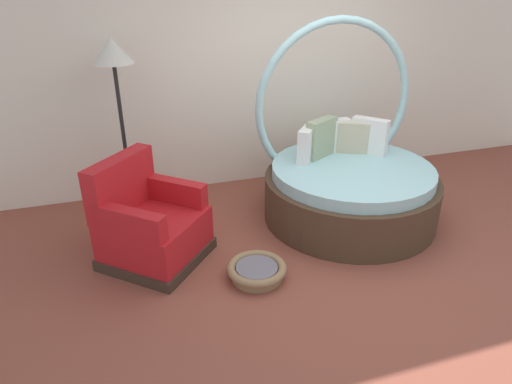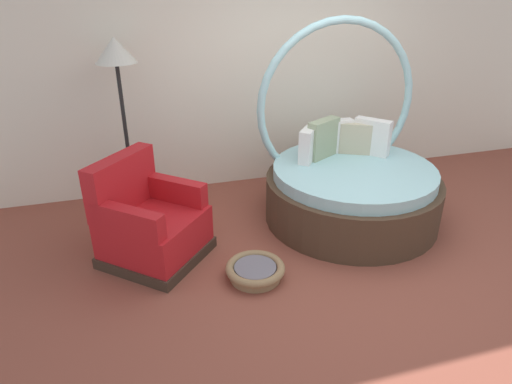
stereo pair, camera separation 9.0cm
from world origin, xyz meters
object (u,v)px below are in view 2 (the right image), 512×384
object	(u,v)px
red_armchair	(149,224)
floor_lamp	(117,68)
pet_basket	(255,270)
round_daybed	(350,181)

from	to	relation	value
red_armchair	floor_lamp	size ratio (longest dim) A/B	0.62
pet_basket	floor_lamp	distance (m)	2.36
round_daybed	pet_basket	size ratio (longest dim) A/B	3.90
red_armchair	pet_basket	size ratio (longest dim) A/B	2.21
red_armchair	pet_basket	bearing A→B (deg)	-35.45
red_armchair	round_daybed	bearing A→B (deg)	5.91
round_daybed	floor_lamp	xyz separation A→B (m)	(-2.19, 0.80, 1.13)
floor_lamp	round_daybed	bearing A→B (deg)	-20.04
red_armchair	pet_basket	world-z (taller)	red_armchair
round_daybed	pet_basket	bearing A→B (deg)	-147.50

